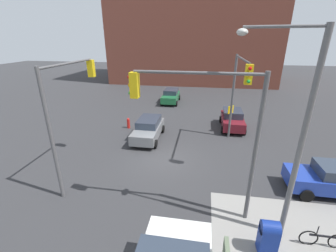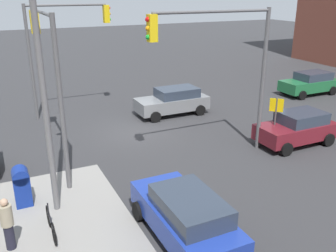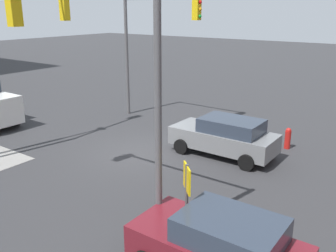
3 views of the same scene
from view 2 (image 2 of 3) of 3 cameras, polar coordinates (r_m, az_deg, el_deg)
The scene contains 14 objects.
ground_plane at distance 20.18m, azimuth -4.83°, elevation -0.89°, with size 120.00×120.00×0.00m, color #333335.
traffic_signal_nw_corner at distance 16.07m, azimuth 8.38°, elevation 10.73°, with size 5.79×0.36×6.50m.
traffic_signal_se_corner at distance 22.65m, azimuth -15.88°, elevation 12.75°, with size 4.88×0.36×6.50m.
traffic_signal_ne_corner at distance 15.50m, azimuth -17.79°, elevation 9.53°, with size 0.36×5.23×6.50m.
street_lamp_corner at distance 12.56m, azimuth -18.63°, elevation 7.54°, with size 0.84×2.64×8.00m.
warning_sign_two_way at distance 18.59m, azimuth 16.09°, elevation 1.86°, with size 0.48×0.48×2.40m.
mailbox_blue at distance 14.21m, azimuth -21.40°, elevation -8.38°, with size 0.56×0.64×1.43m.
fire_hydrant at distance 25.63m, azimuth 2.23°, elevation 4.90°, with size 0.26×0.26×0.94m.
hatchback_blue at distance 11.52m, azimuth 2.68°, elevation -13.48°, with size 2.02×4.43×1.62m.
coupe_gray at distance 22.73m, azimuth 0.78°, elevation 3.85°, with size 4.36×2.02×1.62m.
sedan_green at distance 29.08m, azimuth 20.82°, elevation 6.16°, with size 4.27×2.02×1.62m.
coupe_maroon at distance 19.33m, azimuth 19.04°, elevation -0.26°, with size 3.91×2.02×1.62m.
pedestrian_crossing at distance 12.07m, azimuth -23.27°, elevation -13.46°, with size 0.36×0.36×1.67m.
bicycle_leaning_on_fence at distance 12.55m, azimuth -17.40°, elevation -14.09°, with size 0.05×1.75×0.97m.
Camera 2 is at (6.57, 17.66, 7.22)m, focal length 40.00 mm.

